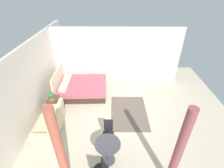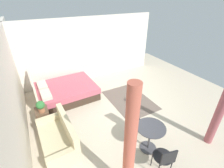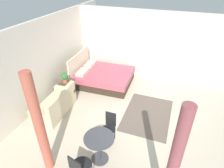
# 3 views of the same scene
# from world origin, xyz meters

# --- Properties ---
(ground_plane) EXTENTS (8.49, 9.25, 0.02)m
(ground_plane) POSITION_xyz_m (0.00, 0.00, -0.01)
(ground_plane) COLOR beige
(wall_back) EXTENTS (8.49, 0.12, 2.78)m
(wall_back) POSITION_xyz_m (0.00, 3.12, 1.39)
(wall_back) COLOR silver
(wall_back) RESTS_ON ground
(wall_right) EXTENTS (0.12, 6.25, 2.78)m
(wall_right) POSITION_xyz_m (2.75, 0.00, 1.39)
(wall_right) COLOR silver
(wall_right) RESTS_ON ground
(area_rug) EXTENTS (2.07, 1.44, 0.01)m
(area_rug) POSITION_xyz_m (0.19, -0.50, 0.00)
(area_rug) COLOR #66564C
(area_rug) RESTS_ON ground
(bed) EXTENTS (1.85, 2.27, 1.18)m
(bed) POSITION_xyz_m (1.55, 1.65, 0.28)
(bed) COLOR #38281E
(bed) RESTS_ON ground
(couch) EXTENTS (1.58, 0.84, 0.83)m
(couch) POSITION_xyz_m (-0.72, 2.34, 0.28)
(couch) COLOR beige
(couch) RESTS_ON ground
(nightstand) EXTENTS (0.49, 0.38, 0.55)m
(nightstand) POSITION_xyz_m (0.38, 2.59, 0.27)
(nightstand) COLOR brown
(nightstand) RESTS_ON ground
(potted_plant) EXTENTS (0.25, 0.25, 0.37)m
(potted_plant) POSITION_xyz_m (0.28, 2.57, 0.75)
(potted_plant) COLOR #935B3D
(potted_plant) RESTS_ON nightstand
(vase) EXTENTS (0.10, 0.10, 0.21)m
(vase) POSITION_xyz_m (0.50, 2.59, 0.65)
(vase) COLOR silver
(vase) RESTS_ON nightstand
(balcony_table) EXTENTS (0.73, 0.73, 0.75)m
(balcony_table) POSITION_xyz_m (-1.89, 0.29, 0.53)
(balcony_table) COLOR #3F3F44
(balcony_table) RESTS_ON ground
(cafe_chair_near_window) EXTENTS (0.37, 0.37, 0.88)m
(cafe_chair_near_window) POSITION_xyz_m (-1.18, 0.29, 0.52)
(cafe_chair_near_window) COLOR black
(cafe_chair_near_window) RESTS_ON ground
(cafe_chair_near_couch) EXTENTS (0.53, 0.53, 0.86)m
(cafe_chair_near_couch) POSITION_xyz_m (-2.59, 0.46, 0.54)
(cafe_chair_near_couch) COLOR black
(cafe_chair_near_couch) RESTS_ON ground
(curtain_left) EXTENTS (0.20, 0.20, 2.59)m
(curtain_left) POSITION_xyz_m (-2.50, -1.34, 1.29)
(curtain_left) COLOR #994C51
(curtain_left) RESTS_ON ground
(curtain_right) EXTENTS (0.21, 0.21, 2.59)m
(curtain_right) POSITION_xyz_m (-2.50, 1.35, 1.29)
(curtain_right) COLOR #C15B47
(curtain_right) RESTS_ON ground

